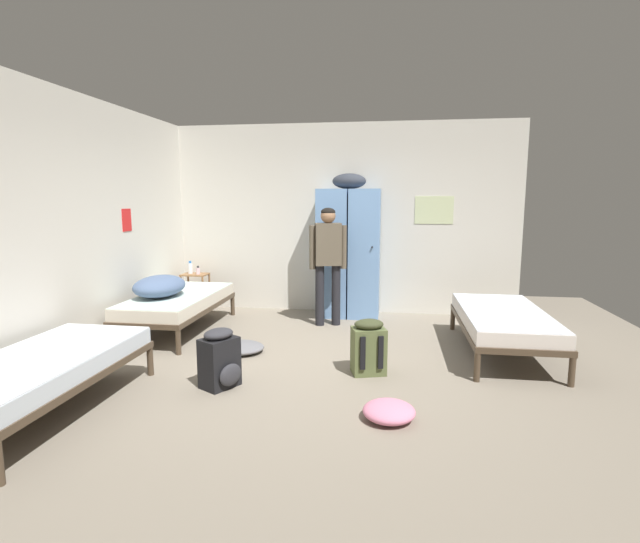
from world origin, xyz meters
The scene contains 15 objects.
ground_plane centered at (0.00, 0.00, 0.00)m, with size 8.12×8.12×0.00m, color gray.
room_backdrop centered at (-1.25, 1.28, 1.41)m, with size 5.20×4.99×2.82m.
locker_bank centered at (0.13, 2.19, 0.97)m, with size 0.90×0.55×2.07m.
shelf_unit centered at (-2.24, 2.19, 0.35)m, with size 0.38×0.30×0.57m.
bed_left_front centered at (-1.99, -1.43, 0.38)m, with size 0.90×1.90×0.49m.
bed_left_rear centered at (-1.99, 1.04, 0.38)m, with size 0.90×1.90×0.49m.
bed_right centered at (1.99, 0.71, 0.38)m, with size 0.90×1.90×0.49m.
bedding_heap centered at (-2.14, 0.86, 0.62)m, with size 0.59×0.80×0.27m.
person_traveler centered at (-0.10, 1.62, 0.96)m, with size 0.49×0.28×1.60m.
water_bottle centered at (-2.32, 2.21, 0.66)m, with size 0.07×0.07×0.20m.
lotion_bottle centered at (-2.17, 2.15, 0.63)m, with size 0.06×0.06×0.13m.
backpack_black centered at (-0.78, -0.69, 0.26)m, with size 0.41×0.40×0.55m.
backpack_olive centered at (0.54, -0.13, 0.26)m, with size 0.37×0.39×0.55m.
clothes_pile_grey centered at (-0.92, 0.30, 0.06)m, with size 0.55×0.48×0.11m.
clothes_pile_pink centered at (0.75, -1.13, 0.07)m, with size 0.41×0.42×0.14m.
Camera 1 is at (0.74, -4.68, 1.71)m, focal length 26.74 mm.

